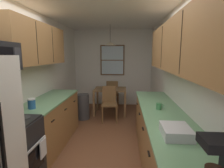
% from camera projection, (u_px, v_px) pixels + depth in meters
% --- Properties ---
extents(ground_plane, '(12.00, 12.00, 0.00)m').
position_uv_depth(ground_plane, '(104.00, 139.00, 3.65)').
color(ground_plane, brown).
extents(wall_left, '(0.10, 9.00, 2.55)m').
position_uv_depth(wall_left, '(37.00, 77.00, 3.54)').
color(wall_left, white).
rests_on(wall_left, ground).
extents(wall_right, '(0.10, 9.00, 2.55)m').
position_uv_depth(wall_right, '(174.00, 79.00, 3.34)').
color(wall_right, white).
rests_on(wall_right, ground).
extents(wall_back, '(4.40, 0.10, 2.55)m').
position_uv_depth(wall_back, '(113.00, 68.00, 6.05)').
color(wall_back, white).
rests_on(wall_back, ground).
extents(ceiling_slab, '(4.40, 9.00, 0.08)m').
position_uv_depth(ceiling_slab, '(103.00, 7.00, 3.23)').
color(ceiling_slab, white).
extents(stove_range, '(0.66, 0.62, 1.10)m').
position_uv_depth(stove_range, '(10.00, 156.00, 2.20)').
color(stove_range, black).
rests_on(stove_range, ground).
extents(counter_left, '(0.64, 1.79, 0.90)m').
position_uv_depth(counter_left, '(50.00, 121.00, 3.39)').
color(counter_left, olive).
rests_on(counter_left, ground).
extents(upper_cabinets_left, '(0.33, 1.87, 0.72)m').
position_uv_depth(upper_cabinets_left, '(37.00, 44.00, 3.11)').
color(upper_cabinets_left, olive).
extents(counter_right, '(0.64, 3.18, 0.90)m').
position_uv_depth(counter_right, '(165.00, 146.00, 2.48)').
color(counter_right, olive).
rests_on(counter_right, ground).
extents(upper_cabinets_right, '(0.33, 2.86, 0.67)m').
position_uv_depth(upper_cabinets_right, '(183.00, 45.00, 2.19)').
color(upper_cabinets_right, olive).
extents(dining_table, '(0.92, 0.71, 0.75)m').
position_uv_depth(dining_table, '(110.00, 93.00, 5.15)').
color(dining_table, brown).
rests_on(dining_table, ground).
extents(dining_chair_near, '(0.44, 0.44, 0.90)m').
position_uv_depth(dining_chair_near, '(109.00, 102.00, 4.62)').
color(dining_chair_near, brown).
rests_on(dining_chair_near, ground).
extents(dining_chair_far, '(0.41, 0.41, 0.90)m').
position_uv_depth(dining_chair_far, '(112.00, 93.00, 5.72)').
color(dining_chair_far, brown).
rests_on(dining_chair_far, ground).
extents(pendant_light, '(0.31, 0.31, 0.56)m').
position_uv_depth(pendant_light, '(110.00, 43.00, 4.92)').
color(pendant_light, black).
extents(back_window, '(0.81, 0.05, 1.01)m').
position_uv_depth(back_window, '(112.00, 60.00, 5.93)').
color(back_window, brown).
extents(trash_bin, '(0.35, 0.35, 0.68)m').
position_uv_depth(trash_bin, '(83.00, 107.00, 4.75)').
color(trash_bin, '#3F3F42').
rests_on(trash_bin, ground).
extents(storage_canister, '(0.11, 0.11, 0.16)m').
position_uv_depth(storage_canister, '(32.00, 104.00, 2.70)').
color(storage_canister, '#265999').
rests_on(storage_canister, counter_left).
extents(dish_towel, '(0.02, 0.16, 0.24)m').
position_uv_depth(dish_towel, '(43.00, 148.00, 2.32)').
color(dish_towel, white).
extents(coffee_maker, '(0.22, 0.18, 0.33)m').
position_uv_depth(coffee_maker, '(224.00, 163.00, 1.07)').
color(coffee_maker, black).
rests_on(coffee_maker, counter_right).
extents(mug_by_coffeemaker, '(0.12, 0.08, 0.10)m').
position_uv_depth(mug_by_coffeemaker, '(159.00, 106.00, 2.67)').
color(mug_by_coffeemaker, '#3F7F4C').
rests_on(mug_by_coffeemaker, counter_right).
extents(dish_rack, '(0.28, 0.34, 0.10)m').
position_uv_depth(dish_rack, '(176.00, 131.00, 1.79)').
color(dish_rack, silver).
rests_on(dish_rack, counter_right).
extents(table_serving_bowl, '(0.21, 0.21, 0.06)m').
position_uv_depth(table_serving_bowl, '(106.00, 88.00, 5.05)').
color(table_serving_bowl, '#4C7299').
rests_on(table_serving_bowl, dining_table).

